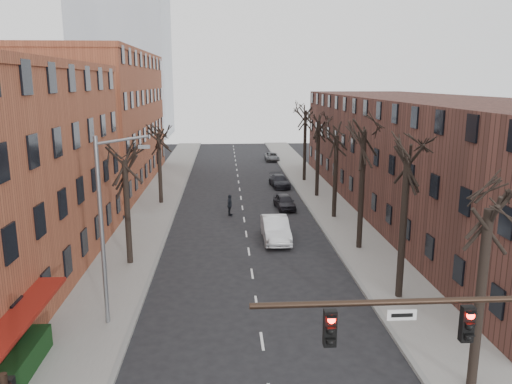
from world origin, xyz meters
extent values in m
cube|color=gray|center=(-8.00, 35.00, 0.07)|extent=(4.00, 90.00, 0.15)
cube|color=gray|center=(8.00, 35.00, 0.07)|extent=(4.00, 90.00, 0.15)
cube|color=brown|center=(-16.00, 44.00, 7.00)|extent=(12.00, 28.00, 14.00)
cube|color=#4E2C24|center=(16.00, 30.00, 5.00)|extent=(12.00, 50.00, 10.00)
cube|color=maroon|center=(-9.40, 6.00, 0.00)|extent=(1.20, 7.00, 0.15)
cube|color=#123514|center=(-9.50, 5.00, 0.65)|extent=(0.80, 6.00, 1.00)
cylinder|color=black|center=(3.00, -1.00, 6.00)|extent=(8.00, 0.16, 0.16)
cube|color=black|center=(4.50, -1.00, 5.35)|extent=(0.32, 0.22, 0.95)
cube|color=black|center=(1.00, -1.00, 5.35)|extent=(0.32, 0.22, 0.95)
cube|color=silver|center=(2.80, -1.00, 5.65)|extent=(0.75, 0.04, 0.28)
cylinder|color=slate|center=(-7.20, 10.00, 4.50)|extent=(0.20, 0.20, 9.00)
cylinder|color=slate|center=(-6.10, 10.00, 8.80)|extent=(2.39, 0.12, 0.46)
cube|color=slate|center=(-5.10, 10.00, 8.50)|extent=(0.50, 0.22, 0.14)
imported|color=silver|center=(2.05, 22.33, 0.86)|extent=(1.87, 5.23, 1.72)
imported|color=black|center=(3.80, 31.43, 0.66)|extent=(1.93, 4.01, 1.32)
imported|color=black|center=(4.39, 41.01, 0.64)|extent=(2.23, 4.60, 1.29)
imported|color=slate|center=(5.30, 59.42, 0.58)|extent=(1.95, 4.17, 1.15)
imported|color=black|center=(-1.18, 29.36, 0.92)|extent=(0.66, 1.15, 1.84)
camera|label=1|loc=(-1.55, -12.19, 11.34)|focal=35.00mm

